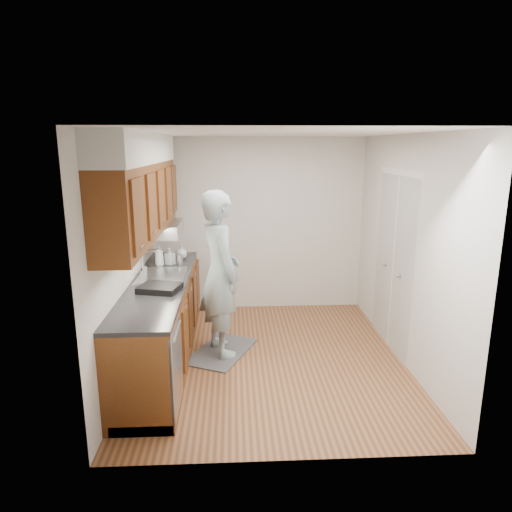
{
  "coord_description": "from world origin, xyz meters",
  "views": [
    {
      "loc": [
        -0.39,
        -4.79,
        2.37
      ],
      "look_at": [
        -0.13,
        0.25,
        1.15
      ],
      "focal_mm": 32.0,
      "sensor_mm": 36.0,
      "label": 1
    }
  ],
  "objects_px": {
    "soap_bottle_a": "(159,255)",
    "steel_can": "(180,260)",
    "soap_bottle_b": "(170,256)",
    "person": "(220,263)",
    "dish_rack": "(160,288)",
    "soap_bottle_c": "(181,252)"
  },
  "relations": [
    {
      "from": "person",
      "to": "soap_bottle_c",
      "type": "relative_size",
      "value": 11.5
    },
    {
      "from": "soap_bottle_a",
      "to": "dish_rack",
      "type": "height_order",
      "value": "soap_bottle_a"
    },
    {
      "from": "steel_can",
      "to": "dish_rack",
      "type": "relative_size",
      "value": 0.34
    },
    {
      "from": "soap_bottle_c",
      "to": "soap_bottle_b",
      "type": "bearing_deg",
      "value": -110.99
    },
    {
      "from": "soap_bottle_b",
      "to": "steel_can",
      "type": "height_order",
      "value": "soap_bottle_b"
    },
    {
      "from": "soap_bottle_b",
      "to": "steel_can",
      "type": "bearing_deg",
      "value": -26.68
    },
    {
      "from": "soap_bottle_a",
      "to": "steel_can",
      "type": "height_order",
      "value": "soap_bottle_a"
    },
    {
      "from": "person",
      "to": "soap_bottle_b",
      "type": "height_order",
      "value": "person"
    },
    {
      "from": "steel_can",
      "to": "soap_bottle_c",
      "type": "bearing_deg",
      "value": 93.06
    },
    {
      "from": "person",
      "to": "soap_bottle_a",
      "type": "distance_m",
      "value": 0.88
    },
    {
      "from": "person",
      "to": "soap_bottle_c",
      "type": "height_order",
      "value": "person"
    },
    {
      "from": "dish_rack",
      "to": "soap_bottle_b",
      "type": "bearing_deg",
      "value": 106.42
    },
    {
      "from": "soap_bottle_b",
      "to": "soap_bottle_c",
      "type": "bearing_deg",
      "value": 69.01
    },
    {
      "from": "steel_can",
      "to": "dish_rack",
      "type": "xyz_separation_m",
      "value": [
        -0.09,
        -1.01,
        -0.04
      ]
    },
    {
      "from": "soap_bottle_b",
      "to": "steel_can",
      "type": "relative_size",
      "value": 1.62
    },
    {
      "from": "soap_bottle_c",
      "to": "dish_rack",
      "type": "relative_size",
      "value": 0.48
    },
    {
      "from": "soap_bottle_b",
      "to": "steel_can",
      "type": "xyz_separation_m",
      "value": [
        0.13,
        -0.06,
        -0.04
      ]
    },
    {
      "from": "person",
      "to": "soap_bottle_b",
      "type": "distance_m",
      "value": 0.84
    },
    {
      "from": "person",
      "to": "dish_rack",
      "type": "distance_m",
      "value": 0.8
    },
    {
      "from": "soap_bottle_a",
      "to": "steel_can",
      "type": "relative_size",
      "value": 2.11
    },
    {
      "from": "soap_bottle_a",
      "to": "dish_rack",
      "type": "relative_size",
      "value": 0.72
    },
    {
      "from": "steel_can",
      "to": "soap_bottle_b",
      "type": "bearing_deg",
      "value": 153.32
    }
  ]
}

